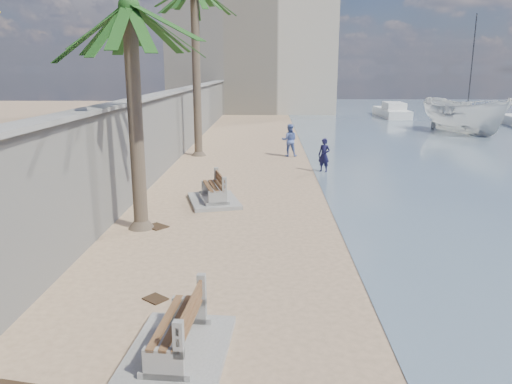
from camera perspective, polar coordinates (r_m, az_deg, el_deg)
name	(u,v)px	position (r m, az deg, el deg)	size (l,w,h in m)	color
ground_plane	(276,368)	(8.53, 2.36, -19.44)	(140.00, 140.00, 0.00)	tan
seawall	(176,125)	(27.75, -9.17, 7.59)	(0.45, 70.00, 3.50)	gray
wall_cap	(174,91)	(27.62, -9.32, 11.30)	(0.80, 70.00, 0.12)	gray
end_building	(252,49)	(59.21, -0.41, 16.06)	(18.00, 12.00, 14.00)	#B7AA93
bench_near	(178,331)	(8.73, -8.92, -15.45)	(1.78, 2.49, 1.00)	gray
bench_far	(214,191)	(18.00, -4.86, 0.15)	(2.21, 2.76, 1.01)	gray
palm_mid	(129,9)	(14.95, -14.31, 19.60)	(5.00, 5.00, 7.27)	brown
streetlight	(134,14)	(19.86, -13.81, 19.13)	(0.28, 0.28, 5.12)	#2D2D33
person_a	(324,153)	(23.50, 7.80, 4.47)	(0.66, 0.45, 1.82)	#141233
person_b	(289,138)	(27.65, 3.84, 6.12)	(0.96, 0.74, 1.98)	#5266A9
boat_cruiser	(465,114)	(41.00, 22.74, 8.23)	(3.13, 3.22, 3.68)	silver
yacht_far	(391,113)	(53.52, 15.20, 8.70)	(8.18, 2.29, 1.50)	silver
sailboat_west	(467,110)	(60.51, 23.00, 8.64)	(6.31, 3.06, 10.56)	silver
debris_c	(157,226)	(15.57, -11.29, -3.88)	(0.64, 0.51, 0.03)	#382616
debris_d	(155,299)	(10.87, -11.42, -11.87)	(0.46, 0.36, 0.03)	#382616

